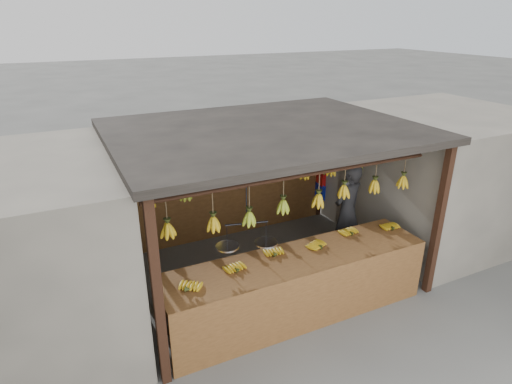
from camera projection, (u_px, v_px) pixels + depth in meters
ground at (264, 272)px, 6.93m from camera, size 80.00×80.00×0.00m
stall at (255, 150)px, 6.45m from camera, size 4.30×3.30×2.40m
neighbor_right at (437, 173)px, 7.93m from camera, size 3.00×3.00×2.30m
counter at (302, 274)px, 5.60m from camera, size 3.69×0.84×0.96m
hanging_bananas at (265, 179)px, 6.31m from camera, size 3.62×2.24×0.39m
balance_scale at (247, 242)px, 5.32m from camera, size 0.76×0.41×0.81m
vendor at (347, 211)px, 7.16m from camera, size 0.70×0.57×1.65m
bag_bundles at (321, 171)px, 8.44m from camera, size 0.08×0.26×1.21m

